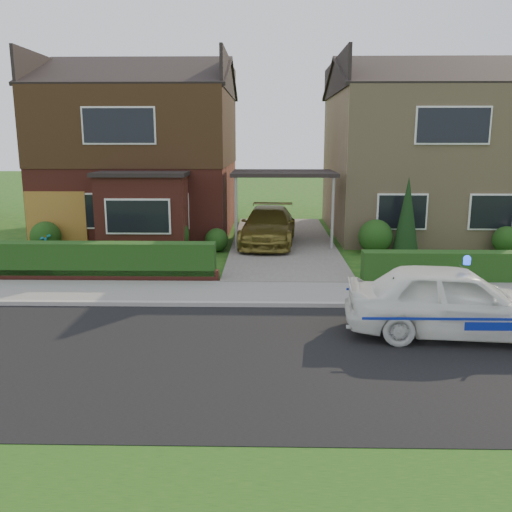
{
  "coord_description": "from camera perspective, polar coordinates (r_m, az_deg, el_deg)",
  "views": [
    {
      "loc": [
        -0.61,
        -9.35,
        3.92
      ],
      "look_at": [
        -0.87,
        3.5,
        1.15
      ],
      "focal_mm": 38.0,
      "sensor_mm": 36.0,
      "label": 1
    }
  ],
  "objects": [
    {
      "name": "ground",
      "position": [
        10.15,
        4.6,
        -10.59
      ],
      "size": [
        120.0,
        120.0,
        0.0
      ],
      "primitive_type": "plane",
      "color": "#164813",
      "rests_on": "ground"
    },
    {
      "name": "road",
      "position": [
        10.15,
        4.6,
        -10.59
      ],
      "size": [
        60.0,
        6.0,
        0.02
      ],
      "primitive_type": "cube",
      "color": "black",
      "rests_on": "ground"
    },
    {
      "name": "kerb",
      "position": [
        13.0,
        3.82,
        -5.15
      ],
      "size": [
        60.0,
        0.16,
        0.12
      ],
      "primitive_type": "cube",
      "color": "#9E9993",
      "rests_on": "ground"
    },
    {
      "name": "sidewalk",
      "position": [
        14.0,
        3.62,
        -3.91
      ],
      "size": [
        60.0,
        2.0,
        0.1
      ],
      "primitive_type": "cube",
      "color": "slate",
      "rests_on": "ground"
    },
    {
      "name": "driveway",
      "position": [
        20.72,
        2.83,
        1.4
      ],
      "size": [
        3.8,
        12.0,
        0.12
      ],
      "primitive_type": "cube",
      "color": "#666059",
      "rests_on": "ground"
    },
    {
      "name": "house_left",
      "position": [
        23.82,
        -11.62,
        11.64
      ],
      "size": [
        7.5,
        9.53,
        7.25
      ],
      "color": "maroon",
      "rests_on": "ground"
    },
    {
      "name": "house_right",
      "position": [
        24.21,
        16.84,
        11.03
      ],
      "size": [
        7.5,
        8.06,
        7.25
      ],
      "color": "tan",
      "rests_on": "ground"
    },
    {
      "name": "carport_link",
      "position": [
        20.35,
        2.91,
        8.57
      ],
      "size": [
        3.8,
        3.0,
        2.77
      ],
      "color": "black",
      "rests_on": "ground"
    },
    {
      "name": "garage_door",
      "position": [
        20.96,
        -20.26,
        3.53
      ],
      "size": [
        2.2,
        0.1,
        2.1
      ],
      "primitive_type": "cube",
      "color": "brown",
      "rests_on": "ground"
    },
    {
      "name": "dwarf_wall",
      "position": [
        15.98,
        -17.83,
        -1.98
      ],
      "size": [
        7.7,
        0.25,
        0.36
      ],
      "primitive_type": "cube",
      "color": "maroon",
      "rests_on": "ground"
    },
    {
      "name": "hedge_left",
      "position": [
        16.16,
        -17.62,
        -2.47
      ],
      "size": [
        7.5,
        0.55,
        0.9
      ],
      "primitive_type": "cube",
      "color": "#183511",
      "rests_on": "ground"
    },
    {
      "name": "hedge_right",
      "position": [
        16.5,
        24.01,
        -2.66
      ],
      "size": [
        7.5,
        0.55,
        0.8
      ],
      "primitive_type": "cube",
      "color": "#183511",
      "rests_on": "ground"
    },
    {
      "name": "shrub_left_far",
      "position": [
        20.71,
        -21.26,
        1.92
      ],
      "size": [
        1.08,
        1.08,
        1.08
      ],
      "primitive_type": "sphere",
      "color": "#183511",
      "rests_on": "ground"
    },
    {
      "name": "shrub_left_mid",
      "position": [
        19.23,
        -9.01,
        2.24
      ],
      "size": [
        1.32,
        1.32,
        1.32
      ],
      "primitive_type": "sphere",
      "color": "#183511",
      "rests_on": "ground"
    },
    {
      "name": "shrub_left_near",
      "position": [
        19.35,
        -4.17,
        1.7
      ],
      "size": [
        0.84,
        0.84,
        0.84
      ],
      "primitive_type": "sphere",
      "color": "#183511",
      "rests_on": "ground"
    },
    {
      "name": "shrub_right_near",
      "position": [
        19.41,
        12.47,
        2.02
      ],
      "size": [
        1.2,
        1.2,
        1.2
      ],
      "primitive_type": "sphere",
      "color": "#183511",
      "rests_on": "ground"
    },
    {
      "name": "shrub_right_mid",
      "position": [
        20.92,
        24.86,
        1.55
      ],
      "size": [
        0.96,
        0.96,
        0.96
      ],
      "primitive_type": "sphere",
      "color": "#183511",
      "rests_on": "ground"
    },
    {
      "name": "conifer_a",
      "position": [
        19.34,
        15.59,
        3.92
      ],
      "size": [
        0.9,
        0.9,
        2.6
      ],
      "primitive_type": "cone",
      "color": "black",
      "rests_on": "ground"
    },
    {
      "name": "police_car",
      "position": [
        11.64,
        20.09,
        -4.48
      ],
      "size": [
        3.96,
        4.45,
        1.63
      ],
      "rotation": [
        0.0,
        0.0,
        1.47
      ],
      "color": "white",
      "rests_on": "ground"
    },
    {
      "name": "driveway_car",
      "position": [
        20.08,
        1.31,
        3.19
      ],
      "size": [
        2.27,
        4.79,
        1.35
      ],
      "primitive_type": "imported",
      "rotation": [
        0.0,
        0.0,
        -0.08
      ],
      "color": "olive",
      "rests_on": "driveway"
    },
    {
      "name": "potted_plant_a",
      "position": [
        20.21,
        -21.27,
        1.26
      ],
      "size": [
        0.44,
        0.32,
        0.78
      ],
      "primitive_type": "imported",
      "rotation": [
        0.0,
        0.0,
        -0.1
      ],
      "color": "gray",
      "rests_on": "ground"
    },
    {
      "name": "potted_plant_b",
      "position": [
        17.97,
        -24.8,
        -0.38
      ],
      "size": [
        0.52,
        0.52,
        0.74
      ],
      "primitive_type": "imported",
      "rotation": [
        0.0,
        0.0,
        0.84
      ],
      "color": "gray",
      "rests_on": "ground"
    },
    {
      "name": "potted_plant_c",
      "position": [
        15.87,
        -6.09,
        -0.75
      ],
      "size": [
        0.56,
        0.56,
        0.79
      ],
      "primitive_type": "imported",
      "rotation": [
        0.0,
        0.0,
        1.26
      ],
      "color": "gray",
      "rests_on": "ground"
    }
  ]
}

